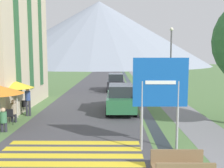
{
  "coord_description": "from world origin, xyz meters",
  "views": [
    {
      "loc": [
        -0.85,
        -5.63,
        3.69
      ],
      "look_at": [
        -0.97,
        10.0,
        1.9
      ],
      "focal_mm": 40.0,
      "sensor_mm": 36.0,
      "label": 1
    }
  ],
  "objects_px": {
    "cafe_umbrella_middle_yellow": "(16,85)",
    "person_seated_far": "(3,119)",
    "person_standing_terrace": "(28,99)",
    "parked_car_near": "(121,98)",
    "person_seated_near": "(14,110)",
    "parked_car_far": "(116,82)",
    "cafe_chair_far_right": "(25,105)",
    "streetlamp": "(171,59)",
    "road_sign": "(160,90)",
    "cafe_chair_near_right": "(10,115)"
  },
  "relations": [
    {
      "from": "parked_car_far",
      "to": "person_seated_far",
      "type": "height_order",
      "value": "parked_car_far"
    },
    {
      "from": "cafe_chair_far_right",
      "to": "cafe_umbrella_middle_yellow",
      "type": "height_order",
      "value": "cafe_umbrella_middle_yellow"
    },
    {
      "from": "cafe_chair_near_right",
      "to": "cafe_umbrella_middle_yellow",
      "type": "relative_size",
      "value": 0.39
    },
    {
      "from": "person_seated_near",
      "to": "person_standing_terrace",
      "type": "relative_size",
      "value": 0.72
    },
    {
      "from": "parked_car_near",
      "to": "streetlamp",
      "type": "xyz_separation_m",
      "value": [
        3.93,
        3.23,
        2.49
      ]
    },
    {
      "from": "cafe_umbrella_middle_yellow",
      "to": "person_seated_far",
      "type": "xyz_separation_m",
      "value": [
        0.4,
        -2.77,
        -1.32
      ]
    },
    {
      "from": "person_standing_terrace",
      "to": "streetlamp",
      "type": "xyz_separation_m",
      "value": [
        9.64,
        4.39,
        2.38
      ]
    },
    {
      "from": "road_sign",
      "to": "cafe_umbrella_middle_yellow",
      "type": "height_order",
      "value": "road_sign"
    },
    {
      "from": "streetlamp",
      "to": "road_sign",
      "type": "bearing_deg",
      "value": -104.8
    },
    {
      "from": "cafe_chair_far_right",
      "to": "person_standing_terrace",
      "type": "height_order",
      "value": "person_standing_terrace"
    },
    {
      "from": "person_seated_near",
      "to": "person_standing_terrace",
      "type": "xyz_separation_m",
      "value": [
        0.32,
        1.41,
        0.32
      ]
    },
    {
      "from": "cafe_chair_near_right",
      "to": "streetlamp",
      "type": "bearing_deg",
      "value": 22.47
    },
    {
      "from": "parked_car_near",
      "to": "streetlamp",
      "type": "bearing_deg",
      "value": 39.39
    },
    {
      "from": "person_seated_far",
      "to": "streetlamp",
      "type": "relative_size",
      "value": 0.21
    },
    {
      "from": "parked_car_near",
      "to": "person_seated_near",
      "type": "distance_m",
      "value": 6.56
    },
    {
      "from": "road_sign",
      "to": "cafe_umbrella_middle_yellow",
      "type": "bearing_deg",
      "value": 146.21
    },
    {
      "from": "parked_car_near",
      "to": "person_seated_far",
      "type": "bearing_deg",
      "value": -142.79
    },
    {
      "from": "cafe_chair_near_right",
      "to": "streetlamp",
      "type": "xyz_separation_m",
      "value": [
        9.96,
        6.29,
        2.89
      ]
    },
    {
      "from": "parked_car_near",
      "to": "person_seated_far",
      "type": "xyz_separation_m",
      "value": [
        -5.79,
        -4.4,
        -0.25
      ]
    },
    {
      "from": "streetlamp",
      "to": "person_standing_terrace",
      "type": "bearing_deg",
      "value": -155.51
    },
    {
      "from": "cafe_chair_near_right",
      "to": "person_seated_far",
      "type": "relative_size",
      "value": 0.71
    },
    {
      "from": "parked_car_near",
      "to": "person_seated_near",
      "type": "height_order",
      "value": "parked_car_near"
    },
    {
      "from": "road_sign",
      "to": "person_seated_near",
      "type": "xyz_separation_m",
      "value": [
        -7.35,
        4.08,
        -1.69
      ]
    },
    {
      "from": "cafe_chair_far_right",
      "to": "streetlamp",
      "type": "distance_m",
      "value": 11.11
    },
    {
      "from": "parked_car_far",
      "to": "person_standing_terrace",
      "type": "distance_m",
      "value": 12.18
    },
    {
      "from": "person_seated_far",
      "to": "parked_car_near",
      "type": "bearing_deg",
      "value": 37.21
    },
    {
      "from": "streetlamp",
      "to": "cafe_chair_near_right",
      "type": "bearing_deg",
      "value": -147.7
    },
    {
      "from": "person_seated_far",
      "to": "person_standing_terrace",
      "type": "relative_size",
      "value": 0.68
    },
    {
      "from": "parked_car_far",
      "to": "person_standing_terrace",
      "type": "xyz_separation_m",
      "value": [
        -5.44,
        -10.89,
        0.11
      ]
    },
    {
      "from": "cafe_chair_far_right",
      "to": "person_seated_far",
      "type": "height_order",
      "value": "person_seated_far"
    },
    {
      "from": "person_seated_far",
      "to": "streetlamp",
      "type": "height_order",
      "value": "streetlamp"
    },
    {
      "from": "person_seated_far",
      "to": "streetlamp",
      "type": "bearing_deg",
      "value": 38.11
    },
    {
      "from": "person_seated_near",
      "to": "streetlamp",
      "type": "distance_m",
      "value": 11.84
    },
    {
      "from": "parked_car_near",
      "to": "cafe_umbrella_middle_yellow",
      "type": "bearing_deg",
      "value": -165.25
    },
    {
      "from": "cafe_chair_far_right",
      "to": "person_seated_far",
      "type": "distance_m",
      "value": 3.98
    },
    {
      "from": "road_sign",
      "to": "person_seated_near",
      "type": "bearing_deg",
      "value": 150.99
    },
    {
      "from": "cafe_chair_far_right",
      "to": "cafe_chair_near_right",
      "type": "relative_size",
      "value": 1.0
    },
    {
      "from": "cafe_umbrella_middle_yellow",
      "to": "streetlamp",
      "type": "xyz_separation_m",
      "value": [
        10.12,
        4.86,
        1.42
      ]
    },
    {
      "from": "cafe_umbrella_middle_yellow",
      "to": "person_standing_terrace",
      "type": "bearing_deg",
      "value": 44.36
    },
    {
      "from": "parked_car_near",
      "to": "cafe_chair_near_right",
      "type": "bearing_deg",
      "value": -153.04
    },
    {
      "from": "cafe_umbrella_middle_yellow",
      "to": "person_seated_far",
      "type": "bearing_deg",
      "value": -81.84
    },
    {
      "from": "parked_car_far",
      "to": "person_seated_far",
      "type": "distance_m",
      "value": 15.17
    },
    {
      "from": "cafe_chair_near_right",
      "to": "person_seated_near",
      "type": "bearing_deg",
      "value": 81.1
    },
    {
      "from": "person_seated_far",
      "to": "streetlamp",
      "type": "distance_m",
      "value": 12.65
    },
    {
      "from": "parked_car_far",
      "to": "person_seated_near",
      "type": "bearing_deg",
      "value": -115.12
    },
    {
      "from": "parked_car_far",
      "to": "cafe_chair_far_right",
      "type": "bearing_deg",
      "value": -120.1
    },
    {
      "from": "person_standing_terrace",
      "to": "cafe_chair_near_right",
      "type": "bearing_deg",
      "value": -99.43
    },
    {
      "from": "person_standing_terrace",
      "to": "person_seated_far",
      "type": "bearing_deg",
      "value": -91.42
    },
    {
      "from": "parked_car_far",
      "to": "cafe_chair_far_right",
      "type": "height_order",
      "value": "parked_car_far"
    },
    {
      "from": "parked_car_near",
      "to": "cafe_umbrella_middle_yellow",
      "type": "distance_m",
      "value": 6.49
    }
  ]
}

